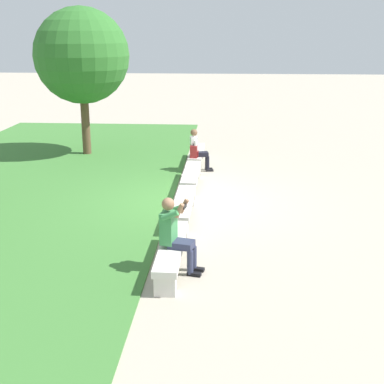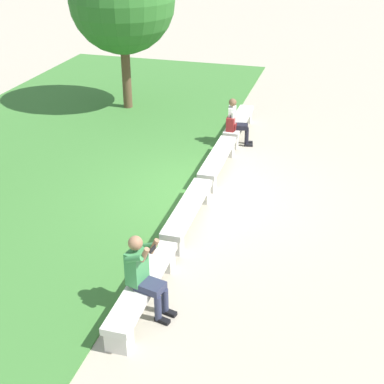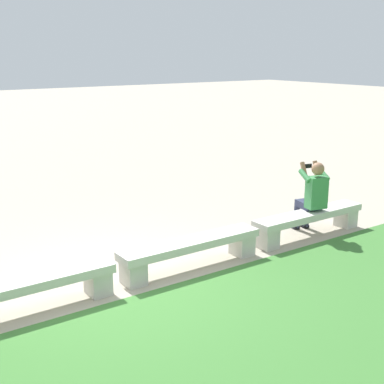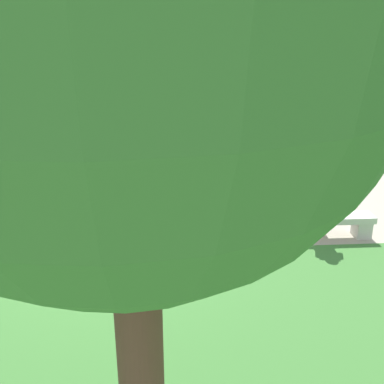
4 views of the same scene
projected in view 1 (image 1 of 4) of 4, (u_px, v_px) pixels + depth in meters
The scene contains 10 objects.
ground_plane at pixel (188, 202), 13.05m from camera, with size 80.00×80.00×0.00m, color #A89E8C.
grass_strip at pixel (13, 198), 13.33m from camera, with size 21.87×8.00×0.03m, color #3D7533.
bench_main at pixel (172, 251), 9.37m from camera, with size 2.33×0.40×0.45m.
bench_near at pixel (183, 206), 11.76m from camera, with size 2.33×0.40×0.45m.
bench_mid at pixel (191, 176), 14.16m from camera, with size 2.33×0.40×0.45m.
bench_far at pixel (197, 155), 16.56m from camera, with size 2.33×0.40×0.45m.
person_photographer at pixel (175, 231), 9.11m from camera, with size 0.53×0.77×1.32m.
person_distant at pixel (197, 149), 15.71m from camera, with size 0.48×0.72×1.26m.
backpack at pixel (194, 152), 15.58m from camera, with size 0.28×0.24×0.43m.
tree_right_background at pixel (82, 56), 17.11m from camera, with size 3.06×3.06×4.77m.
Camera 1 is at (-12.38, -0.94, 4.02)m, focal length 50.00 mm.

